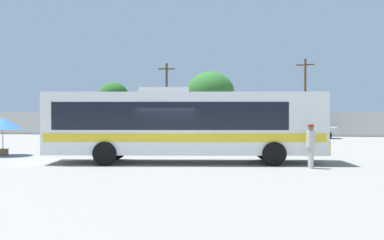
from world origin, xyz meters
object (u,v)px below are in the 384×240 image
Objects in this scene: utility_pole_far at (305,95)px; roadside_tree_midleft at (210,92)px; roadside_tree_left at (114,95)px; coach_bus_white_yellow at (182,123)px; parked_car_second_red at (178,129)px; attendant_by_bus_door at (311,143)px; parked_car_rightmost_silver at (311,129)px; utility_pole_near at (167,97)px; parked_car_leftmost_silver at (121,129)px; vendor_umbrella_near_gate_blue at (3,124)px; parked_car_third_grey at (239,130)px.

utility_pole_far is 1.12× the size of roadside_tree_midleft.
utility_pole_far is 21.34m from roadside_tree_left.
coach_bus_white_yellow is 3.07× the size of parked_car_second_red.
attendant_by_bus_door is 21.77m from parked_car_rightmost_silver.
utility_pole_near reaches higher than parked_car_second_red.
utility_pole_far reaches higher than parked_car_second_red.
roadside_tree_left is (-3.69, 9.05, 3.60)m from parked_car_leftmost_silver.
utility_pole_near is at bearing 65.73° from parked_car_leftmost_silver.
utility_pole_far reaches higher than roadside_tree_left.
roadside_tree_midleft is (-9.96, 9.19, 3.85)m from parked_car_rightmost_silver.
utility_pole_near is at bearing 80.80° from vendor_umbrella_near_gate_blue.
vendor_umbrella_near_gate_blue reaches higher than parked_car_second_red.
parked_car_second_red is 0.93× the size of parked_car_third_grey.
parked_car_rightmost_silver reaches higher than parked_car_second_red.
parked_car_second_red is at bearing -153.18° from utility_pole_far.
parked_car_rightmost_silver is at bearing 2.51° from parked_car_leftmost_silver.
parked_car_leftmost_silver is at bearing 86.93° from vendor_umbrella_near_gate_blue.
parked_car_second_red is (6.32, 17.83, -0.88)m from vendor_umbrella_near_gate_blue.
coach_bus_white_yellow is 5.96× the size of vendor_umbrella_near_gate_blue.
vendor_umbrella_near_gate_blue is 21.46m from parked_car_third_grey.
parked_car_leftmost_silver is at bearing -160.42° from utility_pole_far.
utility_pole_far is at bearing -1.71° from utility_pole_near.
utility_pole_near is (-2.38, 6.54, 3.18)m from parked_car_second_red.
parked_car_rightmost_silver is at bearing -91.09° from utility_pole_far.
coach_bus_white_yellow is 5.81m from attendant_by_bus_door.
vendor_umbrella_near_gate_blue is 0.52× the size of parked_car_leftmost_silver.
roadside_tree_midleft is (4.40, 3.31, 0.68)m from utility_pole_near.
coach_bus_white_yellow is 1.64× the size of utility_pole_far.
parked_car_third_grey is 11.21m from roadside_tree_midleft.
vendor_umbrella_near_gate_blue is 29.07m from roadside_tree_midleft.
roadside_tree_left reaches higher than parked_car_leftmost_silver.
attendant_by_bus_door is at bearing -80.16° from parked_car_third_grey.
parked_car_third_grey is at bearing 56.15° from vendor_umbrella_near_gate_blue.
attendant_by_bus_door is 0.41× the size of parked_car_rightmost_silver.
utility_pole_far is (18.41, 23.95, 2.39)m from vendor_umbrella_near_gate_blue.
attendant_by_bus_door is 0.24× the size of utility_pole_near.
vendor_umbrella_near_gate_blue is 0.52× the size of parked_car_second_red.
roadside_tree_left is at bearing 148.56° from parked_car_third_grey.
parked_car_leftmost_silver is at bearing 125.06° from attendant_by_bus_door.
parked_car_rightmost_silver is (11.99, 0.66, 0.02)m from parked_car_second_red.
parked_car_rightmost_silver is at bearing 82.79° from attendant_by_bus_door.
parked_car_third_grey is (1.97, 19.57, -1.07)m from coach_bus_white_yellow.
parked_car_leftmost_silver is 11.00m from parked_car_third_grey.
utility_pole_near is at bearing 112.93° from attendant_by_bus_door.
parked_car_rightmost_silver is 22.90m from roadside_tree_left.
coach_bus_white_yellow reaches higher than attendant_by_bus_door.
utility_pole_far is 1.34× the size of roadside_tree_left.
utility_pole_near is (-14.36, 5.88, 3.16)m from parked_car_rightmost_silver.
parked_car_leftmost_silver is at bearing 114.84° from coach_bus_white_yellow.
roadside_tree_left is at bearing 121.49° from attendant_by_bus_door.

